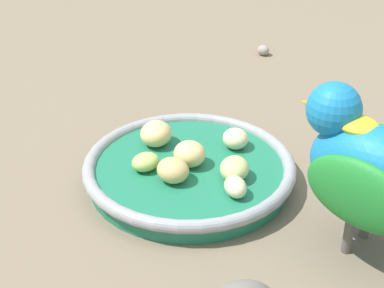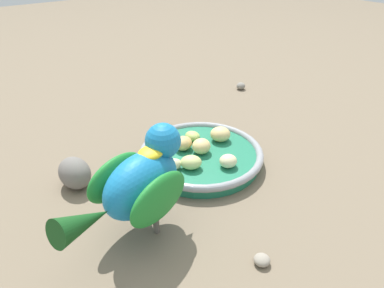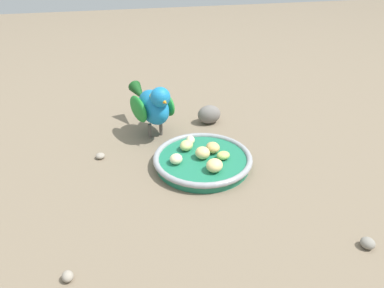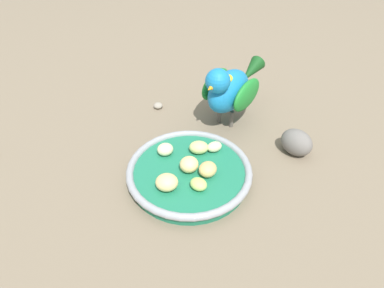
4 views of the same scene
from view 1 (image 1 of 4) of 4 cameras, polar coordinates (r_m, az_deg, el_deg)
ground_plane at (r=0.65m, az=-1.39°, el=-3.20°), size 4.00×4.00×0.00m
feeding_bowl at (r=0.63m, az=-0.28°, el=-2.51°), size 0.23×0.23×0.03m
apple_piece_0 at (r=0.62m, az=-0.24°, el=-0.96°), size 0.04×0.04×0.03m
apple_piece_1 at (r=0.62m, az=-4.55°, el=-1.73°), size 0.04×0.03×0.02m
apple_piece_2 at (r=0.66m, az=-3.51°, el=1.02°), size 0.05×0.05×0.03m
apple_piece_3 at (r=0.58m, az=4.24°, el=-4.17°), size 0.03×0.03×0.02m
apple_piece_4 at (r=0.60m, az=4.15°, el=-2.40°), size 0.05×0.05×0.02m
apple_piece_5 at (r=0.65m, az=4.24°, el=0.54°), size 0.04×0.04×0.02m
apple_piece_6 at (r=0.59m, az=-1.86°, el=-2.56°), size 0.04×0.04×0.03m
parrot at (r=0.52m, az=17.68°, el=-2.34°), size 0.12×0.21×0.15m
pebble_2 at (r=0.97m, az=6.95°, el=9.04°), size 0.02×0.02×0.02m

